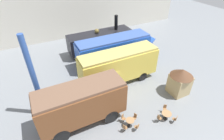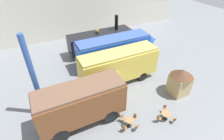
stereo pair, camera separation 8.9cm
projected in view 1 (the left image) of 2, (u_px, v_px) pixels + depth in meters
ground_plane at (106, 89)px, 19.34m from camera, size 80.00×80.00×0.00m
backdrop_wall at (66, 11)px, 27.99m from camera, size 44.00×0.15×9.00m
steam_locomotive at (100, 40)px, 25.37m from camera, size 9.31×2.57×5.13m
streamlined_locomotive at (119, 47)px, 22.99m from camera, size 11.69×2.64×3.62m
passenger_coach_vintage at (119, 65)px, 19.23m from camera, size 8.80×2.42×3.91m
passenger_coach_wooden at (81, 102)px, 14.43m from camera, size 7.27×2.57×3.94m
cafe_table_near at (130, 122)px, 15.02m from camera, size 0.74×0.74×0.78m
cafe_table_mid at (166, 114)px, 15.69m from camera, size 0.88×0.88×0.71m
cafe_chair_0 at (135, 117)px, 15.52m from camera, size 0.40×0.38×0.87m
cafe_chair_1 at (123, 118)px, 15.45m from camera, size 0.38×0.40×0.87m
cafe_chair_2 at (125, 128)px, 14.60m from camera, size 0.40×0.38×0.87m
cafe_chair_3 at (137, 127)px, 14.66m from camera, size 0.38×0.40×0.87m
cafe_chair_4 at (165, 108)px, 16.39m from camera, size 0.39×0.40×0.87m
cafe_chair_5 at (159, 118)px, 15.44m from camera, size 0.36×0.36×0.87m
cafe_chair_6 at (175, 119)px, 15.35m from camera, size 0.39×0.40×0.87m
visitor_person at (107, 90)px, 17.81m from camera, size 0.34×0.34×1.79m
ticket_kiosk at (180, 80)px, 17.99m from camera, size 2.34×2.34×3.00m
support_pillar at (34, 80)px, 14.26m from camera, size 0.44×0.44×8.00m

